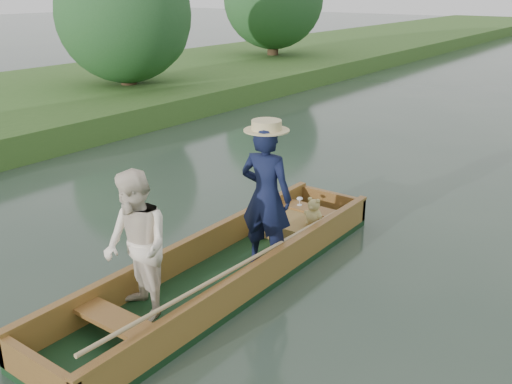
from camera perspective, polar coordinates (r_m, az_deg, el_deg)
The scene contains 3 objects.
ground at distance 6.79m, azimuth -3.06°, elevation -8.97°, with size 120.00×120.00×0.00m, color #283D30.
trees_far at distance 15.09m, azimuth 15.81°, elevation 16.41°, with size 23.05×16.49×4.72m.
punt at distance 6.46m, azimuth -3.79°, elevation -4.91°, with size 1.18×5.00×1.85m.
Camera 1 is at (3.82, -4.54, 3.30)m, focal length 40.00 mm.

